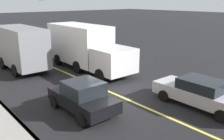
{
  "coord_description": "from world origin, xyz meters",
  "views": [
    {
      "loc": [
        -9.41,
        8.51,
        5.21
      ],
      "look_at": [
        0.38,
        0.18,
        1.47
      ],
      "focal_mm": 38.68,
      "sensor_mm": 36.0,
      "label": 1
    }
  ],
  "objects": [
    {
      "name": "lane_stripe_center",
      "position": [
        0.0,
        0.0,
        0.01
      ],
      "size": [
        80.0,
        0.16,
        0.01
      ],
      "primitive_type": "cube",
      "color": "#D8CC4C",
      "rests_on": "ground"
    },
    {
      "name": "car_silver",
      "position": [
        -3.67,
        -2.2,
        0.74
      ],
      "size": [
        4.75,
        1.9,
        1.44
      ],
      "color": "#A8AAB2",
      "rests_on": "ground"
    },
    {
      "name": "car_black",
      "position": [
        -0.33,
        2.62,
        0.76
      ],
      "size": [
        3.81,
        1.93,
        1.54
      ],
      "color": "black",
      "rests_on": "ground"
    },
    {
      "name": "truck_gray",
      "position": [
        9.55,
        2.1,
        1.72
      ],
      "size": [
        7.97,
        2.4,
        3.28
      ],
      "color": "silver",
      "rests_on": "ground"
    },
    {
      "name": "traffic_light_mast",
      "position": [
        5.19,
        4.24,
        4.38
      ],
      "size": [
        0.28,
        4.33,
        6.41
      ],
      "color": "#1E3823",
      "rests_on": "ground"
    },
    {
      "name": "ground",
      "position": [
        0.0,
        0.0,
        0.0
      ],
      "size": [
        200.0,
        200.0,
        0.0
      ],
      "primitive_type": "plane",
      "color": "black"
    },
    {
      "name": "truck_white",
      "position": [
        6.01,
        -1.87,
        1.75
      ],
      "size": [
        8.33,
        2.67,
        3.35
      ],
      "color": "silver",
      "rests_on": "ground"
    },
    {
      "name": "curb_edge",
      "position": [
        0.0,
        5.47,
        0.07
      ],
      "size": [
        80.0,
        0.16,
        0.15
      ],
      "primitive_type": "cube",
      "color": "slate",
      "rests_on": "ground"
    }
  ]
}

